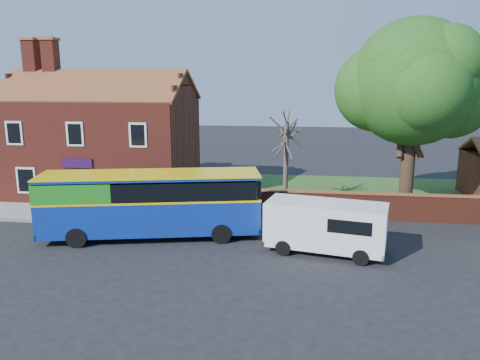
# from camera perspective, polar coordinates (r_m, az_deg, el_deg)

# --- Properties ---
(ground) EXTENTS (120.00, 120.00, 0.00)m
(ground) POSITION_cam_1_polar(r_m,az_deg,el_deg) (22.07, -10.95, -9.00)
(ground) COLOR black
(ground) RESTS_ON ground
(pavement) EXTENTS (18.00, 3.50, 0.12)m
(pavement) POSITION_cam_1_polar(r_m,az_deg,el_deg) (29.78, -20.34, -3.83)
(pavement) COLOR gray
(pavement) RESTS_ON ground
(kerb) EXTENTS (18.00, 0.15, 0.14)m
(kerb) POSITION_cam_1_polar(r_m,az_deg,el_deg) (28.31, -21.98, -4.76)
(kerb) COLOR slate
(kerb) RESTS_ON ground
(grass_strip) EXTENTS (26.00, 12.00, 0.04)m
(grass_strip) POSITION_cam_1_polar(r_m,az_deg,el_deg) (33.99, 17.91, -1.78)
(grass_strip) COLOR #426B28
(grass_strip) RESTS_ON ground
(shop_building) EXTENTS (12.30, 8.13, 10.50)m
(shop_building) POSITION_cam_1_polar(r_m,az_deg,el_deg) (34.18, -16.35, 4.19)
(shop_building) COLOR maroon
(shop_building) RESTS_ON ground
(boundary_wall) EXTENTS (22.00, 0.38, 1.60)m
(boundary_wall) POSITION_cam_1_polar(r_m,az_deg,el_deg) (28.11, 20.14, -3.15)
(boundary_wall) COLOR maroon
(boundary_wall) RESTS_ON ground
(bus) EXTENTS (11.20, 5.03, 3.31)m
(bus) POSITION_cam_1_polar(r_m,az_deg,el_deg) (24.02, -11.60, -2.57)
(bus) COLOR navy
(bus) RESTS_ON ground
(van_near) EXTENTS (5.75, 3.27, 2.38)m
(van_near) POSITION_cam_1_polar(r_m,az_deg,el_deg) (21.96, 10.44, -5.41)
(van_near) COLOR white
(van_near) RESTS_ON ground
(large_tree) EXTENTS (9.35, 7.40, 11.40)m
(large_tree) POSITION_cam_1_polar(r_m,az_deg,el_deg) (29.84, 20.50, 10.63)
(large_tree) COLOR black
(large_tree) RESTS_ON ground
(bare_tree) EXTENTS (2.15, 2.56, 5.73)m
(bare_tree) POSITION_cam_1_polar(r_m,az_deg,el_deg) (28.96, 5.61, 2.30)
(bare_tree) COLOR #4C4238
(bare_tree) RESTS_ON ground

